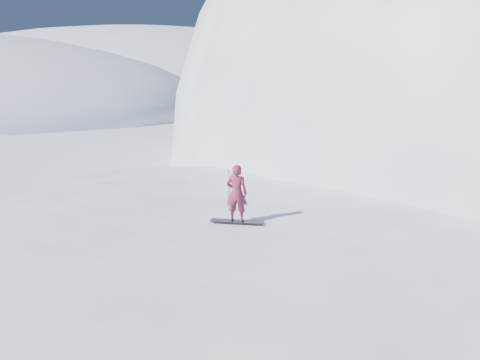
{
  "coord_description": "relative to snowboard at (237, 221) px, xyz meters",
  "views": [
    {
      "loc": [
        1.39,
        -13.66,
        7.01
      ],
      "look_at": [
        -0.12,
        1.12,
        3.5
      ],
      "focal_mm": 35.0,
      "sensor_mm": 36.0,
      "label": 1
    }
  ],
  "objects": [
    {
      "name": "peak_shoulder",
      "position": [
        10.12,
        19.88,
        -2.41
      ],
      "size": [
        28.0,
        24.0,
        18.0
      ],
      "primitive_type": "ellipsoid",
      "color": "white",
      "rests_on": "ground"
    },
    {
      "name": "far_ridge_c",
      "position": [
        -39.88,
        109.88,
        -2.41
      ],
      "size": [
        140.0,
        90.0,
        36.0
      ],
      "primitive_type": "ellipsoid",
      "color": "white",
      "rests_on": "ground"
    },
    {
      "name": "board_tracks",
      "position": [
        -0.72,
        4.76,
        0.01
      ],
      "size": [
        1.5,
        5.97,
        0.04
      ],
      "color": "silver",
      "rests_on": "ground"
    },
    {
      "name": "snowboarder",
      "position": [
        0.0,
        0.0,
        0.91
      ],
      "size": [
        0.69,
        0.48,
        1.79
      ],
      "primitive_type": "imported",
      "rotation": [
        0.0,
        0.0,
        3.06
      ],
      "color": "maroon",
      "rests_on": "snowboard"
    },
    {
      "name": "near_ridge",
      "position": [
        1.12,
        2.88,
        -2.41
      ],
      "size": [
        36.0,
        28.0,
        4.8
      ],
      "primitive_type": "ellipsoid",
      "color": "white",
      "rests_on": "ground"
    },
    {
      "name": "snowboard",
      "position": [
        0.0,
        0.0,
        0.0
      ],
      "size": [
        1.68,
        0.44,
        0.03
      ],
      "primitive_type": "cube",
      "rotation": [
        0.0,
        0.0,
        -0.08
      ],
      "color": "black",
      "rests_on": "near_ridge"
    },
    {
      "name": "wind_bumps",
      "position": [
        -0.44,
        2.0,
        -2.41
      ],
      "size": [
        16.0,
        14.4,
        1.0
      ],
      "color": "white",
      "rests_on": "ground"
    },
    {
      "name": "ground",
      "position": [
        0.12,
        -0.12,
        -2.41
      ],
      "size": [
        400.0,
        400.0,
        0.0
      ],
      "primitive_type": "plane",
      "color": "white",
      "rests_on": "ground"
    }
  ]
}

